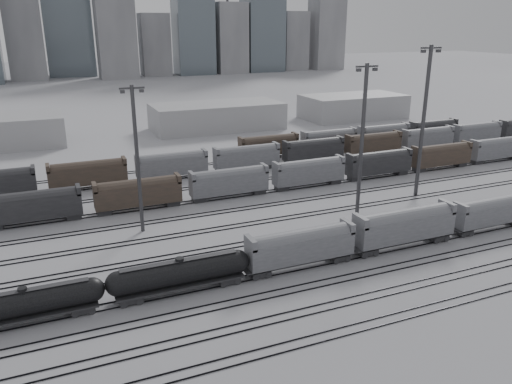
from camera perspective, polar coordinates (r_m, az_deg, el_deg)
name	(u,v)px	position (r m, az deg, el deg)	size (l,w,h in m)	color
ground	(368,258)	(72.49, 12.63, -7.33)	(900.00, 900.00, 0.00)	#BABABF
tracks	(308,216)	(85.96, 5.94, -2.69)	(220.00, 71.50, 0.16)	black
tank_car_a	(25,304)	(60.79, -24.92, -11.51)	(16.89, 2.82, 4.17)	black
tank_car_b	(180,273)	(61.86, -8.64, -9.17)	(17.76, 2.96, 4.39)	black
hopper_car_a	(301,245)	(66.84, 5.13, -6.06)	(15.12, 3.00, 5.41)	black
hopper_car_b	(404,224)	(75.71, 16.60, -3.57)	(16.19, 3.22, 5.79)	black
hopper_car_c	(492,211)	(87.44, 25.41, -1.96)	(14.21, 2.82, 5.08)	black
light_mast_b	(137,157)	(77.68, -13.43, 3.92)	(3.66, 0.59, 22.88)	#3B3B3D
light_mast_c	(362,138)	(84.00, 12.04, 6.06)	(4.07, 0.65, 25.44)	#3B3B3D
light_mast_d	(424,119)	(97.46, 18.61, 7.96)	(4.45, 0.71, 27.83)	#3B3B3D
bg_string_near	(309,173)	(100.78, 6.04, 2.16)	(151.00, 3.00, 5.60)	slate
bg_string_mid	(313,151)	(118.99, 6.57, 4.69)	(151.00, 3.00, 5.60)	black
bg_string_far	(357,138)	(134.69, 11.44, 6.08)	(66.00, 3.00, 5.60)	#49392E
warehouse_mid	(217,116)	(157.75, -4.46, 8.63)	(40.00, 18.00, 8.00)	#A1A1A4
warehouse_right	(353,107)	(179.76, 11.02, 9.57)	(35.00, 18.00, 8.00)	#A1A1A4
skyline	(121,18)	(336.16, -15.20, 18.59)	(316.00, 22.40, 95.00)	#97979A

